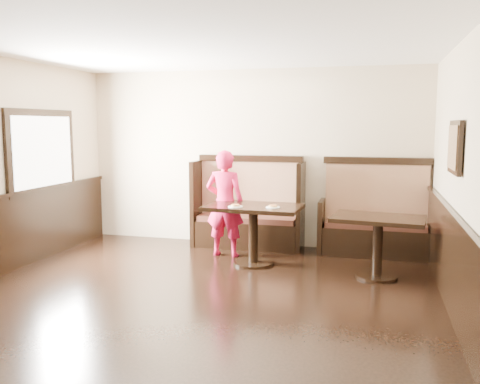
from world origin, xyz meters
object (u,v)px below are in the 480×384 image
(table_main, at_px, (253,219))
(table_neighbor, at_px, (378,232))
(booth_neighbor, at_px, (375,223))
(child, at_px, (225,203))
(booth_main, at_px, (248,214))

(table_main, xyz_separation_m, table_neighbor, (1.66, -0.20, -0.05))
(booth_neighbor, bearing_deg, table_neighbor, -88.42)
(table_neighbor, distance_m, child, 2.25)
(booth_neighbor, distance_m, table_main, 1.92)
(child, bearing_deg, booth_main, -105.70)
(booth_main, xyz_separation_m, table_main, (0.32, -1.01, 0.11))
(table_main, relative_size, child, 0.86)
(booth_main, bearing_deg, table_neighbor, -31.30)
(booth_main, relative_size, booth_neighbor, 1.06)
(booth_main, bearing_deg, booth_neighbor, -0.05)
(child, bearing_deg, booth_neighbor, -162.34)
(booth_main, relative_size, child, 1.12)
(booth_main, relative_size, table_main, 1.30)
(booth_neighbor, height_order, table_main, booth_neighbor)
(table_main, bearing_deg, table_neighbor, -3.86)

